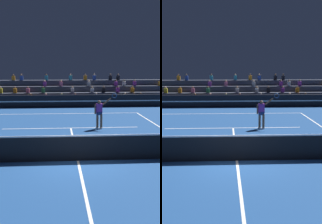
# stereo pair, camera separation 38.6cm
# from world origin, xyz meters

# --- Properties ---
(ground_plane) EXTENTS (120.00, 120.00, 0.00)m
(ground_plane) POSITION_xyz_m (0.00, 0.00, 0.00)
(ground_plane) COLOR navy
(court_lines) EXTENTS (11.10, 23.90, 0.01)m
(court_lines) POSITION_xyz_m (0.00, 0.00, 0.00)
(court_lines) COLOR white
(court_lines) RESTS_ON ground
(tennis_net) EXTENTS (12.00, 0.10, 1.10)m
(tennis_net) POSITION_xyz_m (0.00, 0.00, 0.54)
(tennis_net) COLOR slate
(tennis_net) RESTS_ON ground
(sponsor_banner_wall) EXTENTS (18.00, 0.26, 1.10)m
(sponsor_banner_wall) POSITION_xyz_m (0.00, 15.52, 0.55)
(sponsor_banner_wall) COLOR black
(sponsor_banner_wall) RESTS_ON ground
(bleacher_stand) EXTENTS (20.07, 3.80, 2.83)m
(bleacher_stand) POSITION_xyz_m (-0.01, 18.69, 0.84)
(bleacher_stand) COLOR #383D4C
(bleacher_stand) RESTS_ON ground
(tennis_player) EXTENTS (1.42, 0.33, 2.21)m
(tennis_player) POSITION_xyz_m (1.73, 6.13, 0.98)
(tennis_player) COLOR brown
(tennis_player) RESTS_ON ground
(tennis_ball) EXTENTS (0.07, 0.07, 0.07)m
(tennis_ball) POSITION_xyz_m (-2.62, 1.37, 0.03)
(tennis_ball) COLOR #C6DB33
(tennis_ball) RESTS_ON ground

